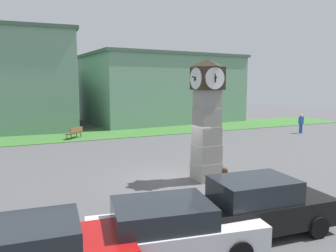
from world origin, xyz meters
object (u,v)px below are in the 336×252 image
object	(u,v)px
bench	(75,132)
car_near_tower	(171,228)
car_by_building	(260,206)
clock_tower	(207,118)
bollard_near_tower	(225,180)
pedestrian_by_cars	(301,122)
bollard_mid_row	(256,190)

from	to	relation	value
bench	car_near_tower	bearing A→B (deg)	-92.10
car_by_building	bench	distance (m)	19.20
clock_tower	bench	size ratio (longest dim) A/B	3.55
bollard_near_tower	clock_tower	bearing A→B (deg)	81.30
clock_tower	pedestrian_by_cars	xyz separation A→B (m)	(14.81, 8.38, -1.85)
car_by_building	bench	size ratio (longest dim) A/B	2.83
clock_tower	bollard_mid_row	distance (m)	4.07
bench	pedestrian_by_cars	world-z (taller)	pedestrian_by_cars
bench	clock_tower	bearing A→B (deg)	-75.45
bollard_near_tower	bench	xyz separation A→B (m)	(-3.30, 15.71, -0.01)
bollard_near_tower	car_by_building	world-z (taller)	car_by_building
bench	bollard_mid_row	bearing A→B (deg)	-78.02
car_by_building	pedestrian_by_cars	distance (m)	21.18
clock_tower	pedestrian_by_cars	distance (m)	17.12
bollard_mid_row	car_near_tower	bearing A→B (deg)	-156.12
bollard_near_tower	car_near_tower	bearing A→B (deg)	-139.55
car_near_tower	car_by_building	size ratio (longest dim) A/B	1.08
clock_tower	car_near_tower	size ratio (longest dim) A/B	1.17
bollard_mid_row	pedestrian_by_cars	distance (m)	18.87
bollard_near_tower	car_near_tower	xyz separation A→B (m)	(-4.00, -3.41, 0.20)
clock_tower	car_by_building	size ratio (longest dim) A/B	1.26
bollard_near_tower	pedestrian_by_cars	world-z (taller)	pedestrian_by_cars
bollard_near_tower	bench	bearing A→B (deg)	101.87
bollard_near_tower	bollard_mid_row	distance (m)	1.53
bench	car_by_building	bearing A→B (deg)	-83.47
car_by_building	clock_tower	bearing A→B (deg)	74.99
bench	pedestrian_by_cars	size ratio (longest dim) A/B	0.91
bollard_near_tower	car_near_tower	world-z (taller)	car_near_tower
clock_tower	car_near_tower	distance (m)	7.13
bollard_near_tower	car_by_building	distance (m)	3.56
car_near_tower	pedestrian_by_cars	size ratio (longest dim) A/B	2.76
bollard_mid_row	pedestrian_by_cars	bearing A→B (deg)	38.54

